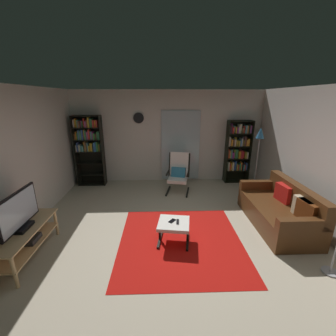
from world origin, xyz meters
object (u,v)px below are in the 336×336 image
tv_stand (25,238)px  tv_remote (178,222)px  leather_sofa (280,211)px  lounge_armchair (179,172)px  bookshelf_near_sofa (237,150)px  floor_lamp_by_shelf (260,140)px  television (19,212)px  wall_clock (139,118)px  ottoman (174,226)px  cell_phone (172,221)px  bookshelf_near_tv (89,144)px

tv_stand → tv_remote: bearing=7.2°
leather_sofa → lounge_armchair: 2.52m
tv_stand → bookshelf_near_sofa: bearing=36.2°
floor_lamp_by_shelf → television: bearing=-152.7°
lounge_armchair → wall_clock: (-1.06, 0.78, 1.32)m
bookshelf_near_sofa → tv_stand: bearing=-143.8°
lounge_armchair → ottoman: lounge_armchair is taller
ottoman → cell_phone: bearing=128.2°
ottoman → wall_clock: bearing=105.3°
lounge_armchair → bookshelf_near_sofa: bearing=20.5°
television → wall_clock: 3.75m
television → tv_remote: bearing=7.5°
cell_phone → wall_clock: 3.37m
tv_stand → tv_remote: (2.36, 0.30, 0.06)m
wall_clock → tv_remote: bearing=-73.6°
leather_sofa → wall_clock: (-2.89, 2.50, 1.54)m
cell_phone → tv_remote: bearing=15.9°
leather_sofa → television: bearing=-169.9°
wall_clock → bookshelf_near_tv: bearing=-170.9°
bookshelf_near_sofa → ottoman: 3.52m
cell_phone → wall_clock: size_ratio=0.48×
tv_remote → ottoman: bearing=-176.6°
cell_phone → ottoman: bearing=-14.4°
television → leather_sofa: television is taller
lounge_armchair → wall_clock: 1.86m
tv_remote → tv_stand: bearing=-167.1°
ottoman → lounge_armchair: bearing=83.4°
ottoman → tv_remote: 0.10m
bookshelf_near_sofa → wall_clock: wall_clock is taller
tv_remote → floor_lamp_by_shelf: 3.12m
tv_stand → wall_clock: wall_clock is taller
bookshelf_near_sofa → leather_sofa: size_ratio=1.01×
bookshelf_near_tv → cell_phone: bearing=-51.8°
wall_clock → tv_stand: bearing=-114.4°
ottoman → floor_lamp_by_shelf: floor_lamp_by_shelf is taller
television → lounge_armchair: (2.54, 2.50, -0.25)m
ottoman → bookshelf_near_sofa: bearing=54.9°
television → bookshelf_near_sofa: 5.32m
bookshelf_near_sofa → tv_remote: bookshelf_near_sofa is taller
leather_sofa → cell_phone: (-2.11, -0.43, 0.08)m
tv_remote → wall_clock: size_ratio=0.50×
tv_remote → wall_clock: wall_clock is taller
floor_lamp_by_shelf → wall_clock: size_ratio=5.86×
tv_stand → tv_remote: tv_stand is taller
bookshelf_near_sofa → ottoman: (-1.99, -2.84, -0.64)m
cell_phone → wall_clock: (-0.78, 2.93, 1.46)m
wall_clock → bookshelf_near_sofa: bearing=-2.7°
television → ottoman: bearing=7.7°
leather_sofa → wall_clock: 4.12m
tv_stand → cell_phone: size_ratio=9.16×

